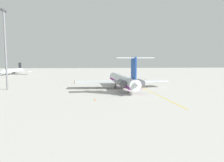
{
  "coord_description": "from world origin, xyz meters",
  "views": [
    {
      "loc": [
        -83.31,
        15.27,
        11.46
      ],
      "look_at": [
        -1.86,
        9.2,
        2.76
      ],
      "focal_mm": 34.82,
      "sensor_mm": 36.0,
      "label": 1
    }
  ],
  "objects_px": {
    "safety_cone_nose": "(74,82)",
    "safety_cone_wingtip": "(95,99)",
    "ground_crew_portside": "(146,80)",
    "safety_cone_tail": "(152,81)",
    "ground_crew_near_tail": "(157,80)",
    "main_jetliner": "(123,80)",
    "ground_crew_near_nose": "(74,81)",
    "light_mast": "(5,47)",
    "airliner_far_right": "(12,71)"
  },
  "relations": [
    {
      "from": "ground_crew_portside",
      "to": "safety_cone_wingtip",
      "type": "distance_m",
      "value": 48.32
    },
    {
      "from": "ground_crew_portside",
      "to": "safety_cone_wingtip",
      "type": "xyz_separation_m",
      "value": [
        -42.09,
        23.73,
        -0.77
      ]
    },
    {
      "from": "safety_cone_nose",
      "to": "safety_cone_wingtip",
      "type": "height_order",
      "value": "same"
    },
    {
      "from": "ground_crew_portside",
      "to": "safety_cone_tail",
      "type": "relative_size",
      "value": 2.99
    },
    {
      "from": "main_jetliner",
      "to": "ground_crew_near_tail",
      "type": "height_order",
      "value": "main_jetliner"
    },
    {
      "from": "safety_cone_tail",
      "to": "safety_cone_nose",
      "type": "bearing_deg",
      "value": 98.22
    },
    {
      "from": "ground_crew_near_tail",
      "to": "ground_crew_portside",
      "type": "relative_size",
      "value": 1.04
    },
    {
      "from": "ground_crew_portside",
      "to": "main_jetliner",
      "type": "bearing_deg",
      "value": 157.95
    },
    {
      "from": "light_mast",
      "to": "safety_cone_wingtip",
      "type": "bearing_deg",
      "value": -125.18
    },
    {
      "from": "main_jetliner",
      "to": "ground_crew_portside",
      "type": "relative_size",
      "value": 24.55
    },
    {
      "from": "ground_crew_near_tail",
      "to": "safety_cone_nose",
      "type": "relative_size",
      "value": 3.1
    },
    {
      "from": "ground_crew_near_nose",
      "to": "ground_crew_near_tail",
      "type": "bearing_deg",
      "value": 165.2
    },
    {
      "from": "ground_crew_near_nose",
      "to": "ground_crew_portside",
      "type": "xyz_separation_m",
      "value": [
        2.98,
        -33.03,
        -0.02
      ]
    },
    {
      "from": "safety_cone_tail",
      "to": "airliner_far_right",
      "type": "bearing_deg",
      "value": 59.82
    },
    {
      "from": "ground_crew_near_nose",
      "to": "ground_crew_portside",
      "type": "height_order",
      "value": "ground_crew_near_nose"
    },
    {
      "from": "main_jetliner",
      "to": "airliner_far_right",
      "type": "bearing_deg",
      "value": 36.61
    },
    {
      "from": "airliner_far_right",
      "to": "ground_crew_near_tail",
      "type": "bearing_deg",
      "value": 66.58
    },
    {
      "from": "ground_crew_portside",
      "to": "safety_cone_nose",
      "type": "height_order",
      "value": "ground_crew_portside"
    },
    {
      "from": "main_jetliner",
      "to": "ground_crew_near_tail",
      "type": "distance_m",
      "value": 26.07
    },
    {
      "from": "ground_crew_near_nose",
      "to": "safety_cone_wingtip",
      "type": "distance_m",
      "value": 40.2
    },
    {
      "from": "main_jetliner",
      "to": "ground_crew_near_nose",
      "type": "height_order",
      "value": "main_jetliner"
    },
    {
      "from": "ground_crew_near_tail",
      "to": "safety_cone_nose",
      "type": "height_order",
      "value": "ground_crew_near_tail"
    },
    {
      "from": "safety_cone_wingtip",
      "to": "ground_crew_portside",
      "type": "bearing_deg",
      "value": -29.42
    },
    {
      "from": "airliner_far_right",
      "to": "safety_cone_tail",
      "type": "distance_m",
      "value": 99.78
    },
    {
      "from": "airliner_far_right",
      "to": "light_mast",
      "type": "bearing_deg",
      "value": 29.08
    },
    {
      "from": "ground_crew_portside",
      "to": "safety_cone_nose",
      "type": "distance_m",
      "value": 33.5
    },
    {
      "from": "safety_cone_nose",
      "to": "safety_cone_tail",
      "type": "bearing_deg",
      "value": -81.78
    },
    {
      "from": "ground_crew_portside",
      "to": "light_mast",
      "type": "relative_size",
      "value": 0.06
    },
    {
      "from": "light_mast",
      "to": "main_jetliner",
      "type": "bearing_deg",
      "value": -90.47
    },
    {
      "from": "main_jetliner",
      "to": "safety_cone_wingtip",
      "type": "height_order",
      "value": "main_jetliner"
    },
    {
      "from": "ground_crew_portside",
      "to": "safety_cone_wingtip",
      "type": "height_order",
      "value": "ground_crew_portside"
    },
    {
      "from": "ground_crew_near_nose",
      "to": "light_mast",
      "type": "relative_size",
      "value": 0.06
    },
    {
      "from": "safety_cone_nose",
      "to": "safety_cone_wingtip",
      "type": "bearing_deg",
      "value": -166.78
    },
    {
      "from": "ground_crew_near_nose",
      "to": "safety_cone_nose",
      "type": "xyz_separation_m",
      "value": [
        2.42,
        0.46,
        -0.79
      ]
    },
    {
      "from": "main_jetliner",
      "to": "safety_cone_tail",
      "type": "xyz_separation_m",
      "value": [
        24.94,
        -17.61,
        -2.93
      ]
    },
    {
      "from": "airliner_far_right",
      "to": "safety_cone_wingtip",
      "type": "xyz_separation_m",
      "value": [
        -97.16,
        -58.14,
        -2.08
      ]
    },
    {
      "from": "ground_crew_near_nose",
      "to": "airliner_far_right",
      "type": "bearing_deg",
      "value": -66.91
    },
    {
      "from": "ground_crew_near_tail",
      "to": "safety_cone_tail",
      "type": "distance_m",
      "value": 6.53
    },
    {
      "from": "ground_crew_near_tail",
      "to": "safety_cone_tail",
      "type": "xyz_separation_m",
      "value": [
        6.45,
        0.64,
        -0.8
      ]
    },
    {
      "from": "safety_cone_tail",
      "to": "ground_crew_near_nose",
      "type": "bearing_deg",
      "value": 101.92
    },
    {
      "from": "ground_crew_near_nose",
      "to": "safety_cone_tail",
      "type": "bearing_deg",
      "value": 174.93
    },
    {
      "from": "safety_cone_wingtip",
      "to": "light_mast",
      "type": "distance_m",
      "value": 41.74
    },
    {
      "from": "ground_crew_near_tail",
      "to": "ground_crew_near_nose",
      "type": "bearing_deg",
      "value": 122.65
    },
    {
      "from": "airliner_far_right",
      "to": "safety_cone_wingtip",
      "type": "bearing_deg",
      "value": 40.55
    },
    {
      "from": "safety_cone_nose",
      "to": "ground_crew_portside",
      "type": "bearing_deg",
      "value": -89.05
    },
    {
      "from": "ground_crew_near_tail",
      "to": "ground_crew_portside",
      "type": "distance_m",
      "value": 5.24
    },
    {
      "from": "ground_crew_portside",
      "to": "safety_cone_wingtip",
      "type": "relative_size",
      "value": 2.99
    },
    {
      "from": "airliner_far_right",
      "to": "ground_crew_near_nose",
      "type": "height_order",
      "value": "airliner_far_right"
    },
    {
      "from": "ground_crew_near_nose",
      "to": "light_mast",
      "type": "xyz_separation_m",
      "value": [
        -16.7,
        22.49,
        14.37
      ]
    },
    {
      "from": "ground_crew_near_nose",
      "to": "ground_crew_near_tail",
      "type": "height_order",
      "value": "ground_crew_near_tail"
    }
  ]
}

